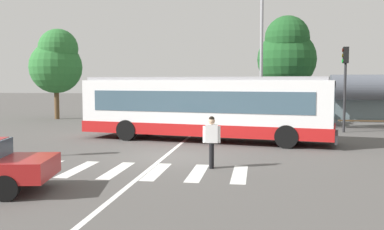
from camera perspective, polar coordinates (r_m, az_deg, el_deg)
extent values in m
plane|color=#514F4C|center=(16.56, -3.07, -5.50)|extent=(160.00, 160.00, 0.00)
cylinder|color=black|center=(21.30, 13.00, -2.02)|extent=(1.04, 0.47, 1.00)
cylinder|color=black|center=(18.98, 12.27, -2.79)|extent=(1.04, 0.47, 1.00)
cylinder|color=black|center=(23.32, -5.89, -1.37)|extent=(1.04, 0.47, 1.00)
cylinder|color=black|center=(21.22, -8.55, -1.98)|extent=(1.04, 0.47, 1.00)
cube|color=white|center=(20.86, 1.63, 1.06)|extent=(12.13, 4.62, 2.55)
cube|color=red|center=(20.94, 1.63, -1.67)|extent=(12.25, 4.67, 0.55)
cube|color=#3D5666|center=(20.84, 1.63, 1.90)|extent=(10.73, 4.42, 0.96)
cube|color=#3D5666|center=(19.91, 18.16, 1.26)|extent=(0.44, 2.22, 1.63)
cube|color=black|center=(19.89, 18.22, 3.83)|extent=(0.40, 1.92, 0.28)
cube|color=#99999E|center=(20.82, 1.64, 4.79)|extent=(11.62, 4.33, 0.16)
cube|color=#28282B|center=(20.03, 18.40, -2.74)|extent=(0.57, 2.53, 0.36)
cylinder|color=black|center=(14.46, 2.59, -5.26)|extent=(0.16, 0.16, 0.85)
cylinder|color=black|center=(14.33, 2.57, -5.35)|extent=(0.16, 0.16, 0.85)
cube|color=white|center=(14.29, 2.59, -2.44)|extent=(0.42, 0.29, 0.60)
cylinder|color=white|center=(14.30, 1.63, -2.55)|extent=(0.10, 0.10, 0.55)
cylinder|color=white|center=(14.29, 3.55, -2.56)|extent=(0.10, 0.10, 0.55)
sphere|color=tan|center=(14.25, 2.60, -0.80)|extent=(0.22, 0.22, 0.22)
sphere|color=black|center=(14.24, 2.60, -0.54)|extent=(0.19, 0.19, 0.19)
cylinder|color=black|center=(12.97, -20.52, -7.15)|extent=(0.67, 0.31, 0.64)
cylinder|color=black|center=(11.43, -23.21, -8.78)|extent=(0.67, 0.31, 0.64)
cylinder|color=black|center=(32.40, -5.13, -0.04)|extent=(0.23, 0.65, 0.64)
cylinder|color=black|center=(31.97, -2.25, -0.09)|extent=(0.23, 0.65, 0.64)
cylinder|color=black|center=(29.74, -6.63, -0.46)|extent=(0.23, 0.65, 0.64)
cylinder|color=black|center=(29.27, -3.51, -0.52)|extent=(0.23, 0.65, 0.64)
cube|color=#B7BABF|center=(30.81, -4.37, 0.33)|extent=(2.01, 4.57, 0.52)
cube|color=#3D5666|center=(30.69, -4.42, 1.21)|extent=(1.69, 2.23, 0.44)
cube|color=#B7BABF|center=(30.68, -4.42, 1.55)|extent=(1.61, 2.04, 0.09)
cylinder|color=black|center=(32.01, -0.74, -0.08)|extent=(0.22, 0.65, 0.64)
cylinder|color=black|center=(31.85, 2.25, -0.11)|extent=(0.22, 0.65, 0.64)
cylinder|color=black|center=(29.26, -1.42, -0.51)|extent=(0.22, 0.65, 0.64)
cylinder|color=black|center=(29.08, 1.85, -0.54)|extent=(0.22, 0.65, 0.64)
cube|color=#196B70|center=(30.51, 0.49, 0.30)|extent=(1.99, 4.57, 0.52)
cube|color=#3D5666|center=(30.39, 0.47, 1.19)|extent=(1.68, 2.22, 0.44)
cube|color=#196B70|center=(30.38, 0.48, 1.54)|extent=(1.60, 2.04, 0.09)
cylinder|color=black|center=(31.87, 4.39, -0.11)|extent=(0.21, 0.64, 0.64)
cylinder|color=black|center=(31.76, 7.40, -0.15)|extent=(0.21, 0.64, 0.64)
cylinder|color=black|center=(29.10, 3.89, -0.55)|extent=(0.21, 0.64, 0.64)
cylinder|color=black|center=(28.98, 7.18, -0.59)|extent=(0.21, 0.64, 0.64)
cube|color=#C6B793|center=(30.39, 5.72, 0.26)|extent=(1.90, 4.53, 0.52)
cube|color=#3D5666|center=(30.27, 5.72, 1.15)|extent=(1.64, 2.19, 0.44)
cube|color=#C6B793|center=(30.26, 5.72, 1.50)|extent=(1.56, 2.01, 0.09)
cylinder|color=black|center=(31.58, 8.86, -0.19)|extent=(0.21, 0.64, 0.64)
cylinder|color=black|center=(31.59, 11.90, -0.24)|extent=(0.21, 0.64, 0.64)
cylinder|color=black|center=(28.80, 8.76, -0.64)|extent=(0.21, 0.64, 0.64)
cylinder|color=black|center=(28.82, 12.09, -0.69)|extent=(0.21, 0.64, 0.64)
cube|color=black|center=(30.16, 10.41, 0.18)|extent=(1.91, 4.54, 0.52)
cube|color=#3D5666|center=(30.04, 10.42, 1.08)|extent=(1.65, 2.19, 0.44)
cube|color=black|center=(30.03, 10.43, 1.43)|extent=(1.57, 2.01, 0.09)
cylinder|color=black|center=(31.89, 13.85, -0.23)|extent=(0.20, 0.64, 0.64)
cylinder|color=black|center=(32.10, 16.83, -0.26)|extent=(0.20, 0.64, 0.64)
cylinder|color=black|center=(29.12, 14.39, -0.67)|extent=(0.20, 0.64, 0.64)
cylinder|color=black|center=(29.35, 17.64, -0.71)|extent=(0.20, 0.64, 0.64)
cube|color=#234293|center=(30.58, 15.68, 0.14)|extent=(1.85, 4.51, 0.52)
cube|color=#3D5666|center=(30.46, 15.72, 1.03)|extent=(1.62, 2.17, 0.44)
cube|color=#234293|center=(30.45, 15.73, 1.38)|extent=(1.54, 1.99, 0.09)
cylinder|color=#28282B|center=(25.65, 19.36, 2.12)|extent=(0.14, 0.14, 3.85)
cube|color=black|center=(25.68, 19.50, 7.42)|extent=(0.28, 0.32, 0.90)
cylinder|color=#410907|center=(25.66, 19.14, 8.03)|extent=(0.04, 0.20, 0.20)
cylinder|color=#463707|center=(25.64, 19.12, 7.36)|extent=(0.04, 0.20, 0.20)
cylinder|color=green|center=(25.63, 19.11, 6.69)|extent=(0.04, 0.20, 0.20)
cylinder|color=#28282B|center=(27.97, 17.72, 0.75)|extent=(0.12, 0.12, 2.30)
cube|color=slate|center=(29.11, 22.02, 1.00)|extent=(4.44, 0.04, 1.93)
cylinder|color=#515660|center=(28.38, 22.42, 3.36)|extent=(4.72, 1.54, 1.54)
cube|color=#4C3823|center=(28.48, 22.29, -0.72)|extent=(3.70, 0.36, 0.08)
cylinder|color=#939399|center=(28.27, 9.08, 8.10)|extent=(0.20, 0.20, 9.36)
cylinder|color=brown|center=(34.35, -17.29, 1.61)|extent=(0.36, 0.36, 2.53)
sphere|color=#2D7033|center=(34.32, -17.40, 6.00)|extent=(3.90, 3.90, 3.90)
sphere|color=#2D7033|center=(34.12, -17.12, 8.31)|extent=(2.93, 2.93, 2.93)
cylinder|color=brown|center=(35.68, 12.24, 2.15)|extent=(0.36, 0.36, 2.95)
sphere|color=#1E5123|center=(35.70, 12.32, 7.14)|extent=(4.67, 4.67, 4.67)
sphere|color=#1E5123|center=(35.42, 12.37, 9.81)|extent=(3.51, 3.51, 3.51)
cube|color=silver|center=(15.33, -19.22, -6.55)|extent=(0.45, 2.68, 0.01)
cube|color=silver|center=(14.77, -14.68, -6.86)|extent=(0.45, 2.68, 0.01)
cube|color=silver|center=(14.31, -9.82, -7.14)|extent=(0.45, 2.68, 0.01)
cube|color=silver|center=(13.96, -4.66, -7.39)|extent=(0.45, 2.68, 0.01)
cube|color=silver|center=(13.72, 0.73, -7.58)|extent=(0.45, 2.68, 0.01)
cube|color=silver|center=(13.60, 6.26, -7.71)|extent=(0.45, 2.68, 0.01)
cube|color=silver|center=(18.53, -2.31, -4.42)|extent=(0.16, 24.00, 0.01)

